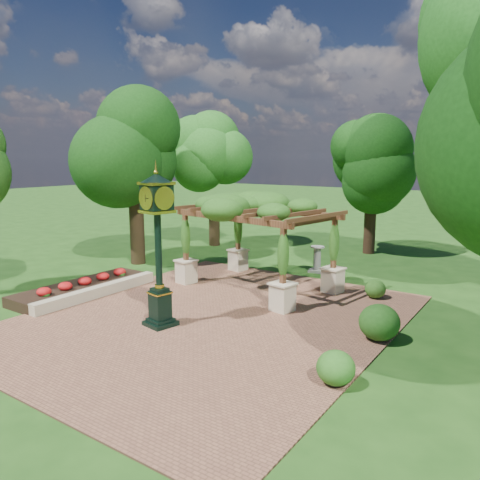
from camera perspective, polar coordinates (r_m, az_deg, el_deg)
The scene contains 13 objects.
ground at distance 13.60m, azimuth -6.05°, elevation -10.72°, with size 120.00×120.00×0.00m, color #1E4714.
brick_plaza at distance 14.32m, azimuth -3.43°, elevation -9.50°, with size 10.00×12.00×0.04m, color brown.
border_wall at distance 17.04m, azimuth -16.90°, elevation -6.07°, with size 0.35×5.00×0.40m, color #C6B793.
flower_bed at distance 17.74m, azimuth -18.74°, elevation -5.61°, with size 1.50×5.00×0.36m, color red.
pedestal_clock at distance 13.23m, azimuth -9.99°, elevation 0.50°, with size 1.02×1.02×4.43m.
pergola at distance 16.93m, azimuth 2.12°, elevation 3.40°, with size 6.00×4.33×3.46m.
sundial at distance 20.03m, azimuth 9.38°, elevation -2.51°, with size 0.71×0.71×1.11m.
shrub_front at distance 10.48m, azimuth 11.59°, elevation -15.02°, with size 0.83×0.83×0.75m, color #285E1A.
shrub_mid at distance 13.04m, azimuth 16.62°, elevation -9.60°, with size 1.07×1.07×0.97m, color #1F4C15.
shrub_back at distance 16.75m, azimuth 16.17°, elevation -5.76°, with size 0.70×0.70×0.63m, color #2B5919.
tree_west_near at distance 21.44m, azimuth -12.86°, elevation 12.01°, with size 3.89×3.89×8.20m.
tree_west_far at distance 25.39m, azimuth -3.23°, elevation 9.74°, with size 3.55×3.55×6.79m.
tree_north at distance 24.10m, azimuth 15.89°, elevation 8.89°, with size 3.19×3.19×6.52m.
Camera 1 is at (8.28, -9.65, 4.84)m, focal length 35.00 mm.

